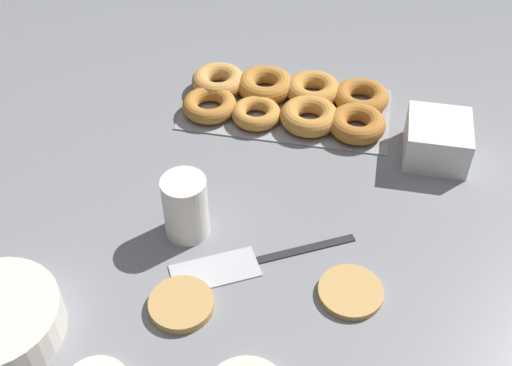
# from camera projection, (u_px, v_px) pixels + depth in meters

# --- Properties ---
(ground_plane) EXTENTS (3.00, 3.00, 0.00)m
(ground_plane) POSITION_uv_depth(u_px,v_px,m) (233.00, 259.00, 0.99)
(ground_plane) COLOR gray
(pancake_1) EXTENTS (0.10, 0.10, 0.01)m
(pancake_1) POSITION_uv_depth(u_px,v_px,m) (351.00, 292.00, 0.94)
(pancake_1) COLOR tan
(pancake_1) RESTS_ON ground_plane
(pancake_2) EXTENTS (0.10, 0.10, 0.01)m
(pancake_2) POSITION_uv_depth(u_px,v_px,m) (181.00, 304.00, 0.92)
(pancake_2) COLOR tan
(pancake_2) RESTS_ON ground_plane
(donut_tray) EXTENTS (0.40, 0.20, 0.04)m
(donut_tray) POSITION_uv_depth(u_px,v_px,m) (288.00, 101.00, 1.26)
(donut_tray) COLOR #93969B
(donut_tray) RESTS_ON ground_plane
(container_stack) EXTENTS (0.11, 0.12, 0.07)m
(container_stack) POSITION_uv_depth(u_px,v_px,m) (437.00, 140.00, 1.14)
(container_stack) COLOR white
(container_stack) RESTS_ON ground_plane
(paper_cup) EXTENTS (0.07, 0.07, 0.11)m
(paper_cup) POSITION_uv_depth(u_px,v_px,m) (186.00, 207.00, 1.00)
(paper_cup) COLOR white
(paper_cup) RESTS_ON ground_plane
(spatula) EXTENTS (0.28, 0.17, 0.01)m
(spatula) POSITION_uv_depth(u_px,v_px,m) (236.00, 265.00, 0.98)
(spatula) COLOR black
(spatula) RESTS_ON ground_plane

